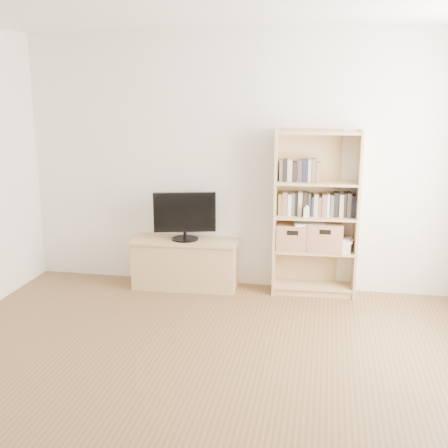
% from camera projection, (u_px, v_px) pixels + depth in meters
% --- Properties ---
extents(floor, '(4.50, 5.00, 0.01)m').
position_uv_depth(floor, '(179.00, 411.00, 3.65)').
color(floor, brown).
rests_on(floor, ground).
extents(back_wall, '(4.50, 0.02, 2.60)m').
position_uv_depth(back_wall, '(240.00, 163.00, 5.73)').
color(back_wall, white).
rests_on(back_wall, floor).
extents(tv_stand, '(1.08, 0.45, 0.49)m').
position_uv_depth(tv_stand, '(186.00, 264.00, 5.88)').
color(tv_stand, tan).
rests_on(tv_stand, floor).
extents(bookshelf, '(0.84, 0.34, 1.66)m').
position_uv_depth(bookshelf, '(316.00, 214.00, 5.56)').
color(bookshelf, tan).
rests_on(bookshelf, floor).
extents(television, '(0.63, 0.21, 0.50)m').
position_uv_depth(television, '(185.00, 216.00, 5.76)').
color(television, black).
rests_on(television, tv_stand).
extents(books_row_mid, '(0.82, 0.20, 0.22)m').
position_uv_depth(books_row_mid, '(316.00, 205.00, 5.55)').
color(books_row_mid, brown).
rests_on(books_row_mid, bookshelf).
extents(books_row_upper, '(0.41, 0.16, 0.22)m').
position_uv_depth(books_row_upper, '(298.00, 170.00, 5.50)').
color(books_row_upper, brown).
rests_on(books_row_upper, bookshelf).
extents(baby_monitor, '(0.05, 0.04, 0.10)m').
position_uv_depth(baby_monitor, '(306.00, 213.00, 5.47)').
color(baby_monitor, white).
rests_on(baby_monitor, bookshelf).
extents(basket_left, '(0.33, 0.28, 0.26)m').
position_uv_depth(basket_left, '(292.00, 236.00, 5.64)').
color(basket_left, '#AA704C').
rests_on(basket_left, bookshelf).
extents(basket_right, '(0.35, 0.29, 0.28)m').
position_uv_depth(basket_right, '(325.00, 236.00, 5.59)').
color(basket_right, '#AA704C').
rests_on(basket_right, bookshelf).
extents(laptop, '(0.34, 0.26, 0.02)m').
position_uv_depth(laptop, '(309.00, 223.00, 5.57)').
color(laptop, white).
rests_on(laptop, basket_left).
extents(magazine_stack, '(0.20, 0.26, 0.11)m').
position_uv_depth(magazine_stack, '(343.00, 246.00, 5.59)').
color(magazine_stack, silver).
rests_on(magazine_stack, bookshelf).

